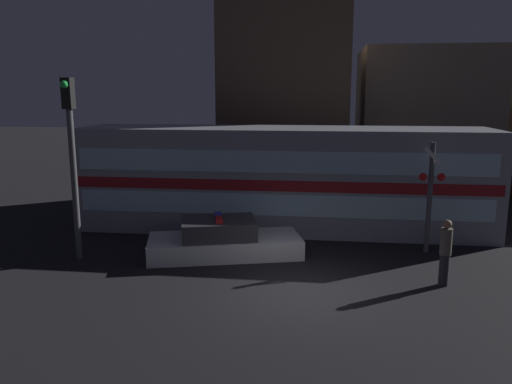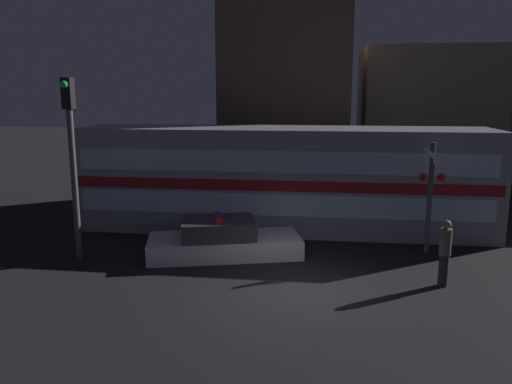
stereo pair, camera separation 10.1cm
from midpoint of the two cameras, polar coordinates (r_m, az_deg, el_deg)
ground_plane at (r=13.25m, az=4.63°, el=-11.19°), size 120.00×120.00×0.00m
train at (r=18.80m, az=2.86°, el=1.56°), size 15.18×3.18×3.80m
police_car at (r=15.85m, az=-3.97°, el=-5.58°), size 5.08×3.04×1.30m
pedestrian at (r=14.14m, az=20.62°, el=-6.45°), size 0.30×0.30×1.81m
crossing_signal_near at (r=16.63m, az=19.13°, el=-0.01°), size 0.80×0.36×3.56m
traffic_light_corner at (r=15.87m, az=-20.45°, el=4.19°), size 0.30×0.46×5.49m
building_left at (r=24.82m, az=3.23°, el=10.49°), size 6.06×4.36×9.49m
building_center at (r=27.83m, az=18.30°, el=7.74°), size 6.47×6.28×7.28m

